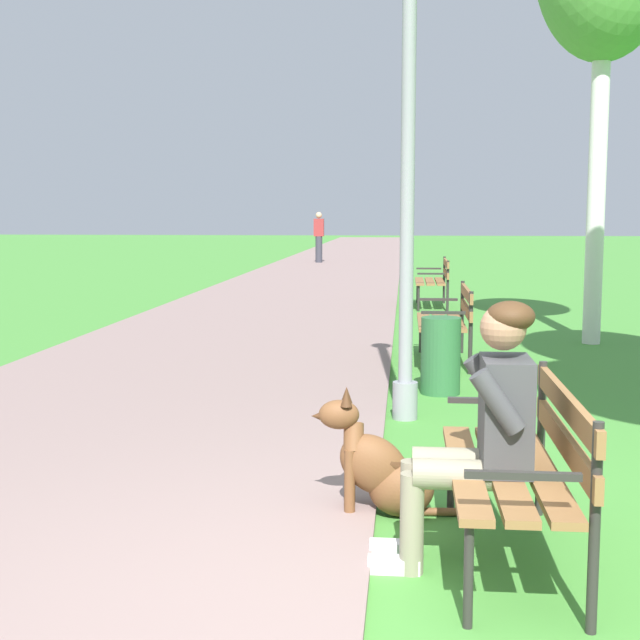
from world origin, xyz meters
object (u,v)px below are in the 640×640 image
at_px(litter_bin, 441,356).
at_px(pedestrian_distant, 319,237).
at_px(park_bench_mid, 449,316).
at_px(lamp_post_near, 408,153).
at_px(person_seated_on_near_bench, 481,424).
at_px(park_bench_near, 524,457).
at_px(dog_brown, 382,469).
at_px(park_bench_far, 435,278).

distance_m(litter_bin, pedestrian_distant, 20.56).
bearing_deg(park_bench_mid, lamp_post_near, -99.91).
xyz_separation_m(lamp_post_near, pedestrian_distant, (-2.78, 21.36, -1.26)).
xyz_separation_m(person_seated_on_near_bench, lamp_post_near, (-0.34, 2.97, 1.42)).
bearing_deg(person_seated_on_near_bench, park_bench_near, 18.62).
xyz_separation_m(park_bench_mid, dog_brown, (-0.60, -5.03, -0.25)).
height_order(park_bench_near, person_seated_on_near_bench, person_seated_on_near_bench).
bearing_deg(lamp_post_near, litter_bin, 72.83).
xyz_separation_m(park_bench_near, park_bench_far, (-0.04, 11.40, 0.00)).
distance_m(park_bench_near, park_bench_far, 11.40).
relative_size(person_seated_on_near_bench, lamp_post_near, 0.31).
xyz_separation_m(park_bench_far, pedestrian_distant, (-3.29, 12.86, 0.33)).
relative_size(lamp_post_near, litter_bin, 5.78).
distance_m(person_seated_on_near_bench, lamp_post_near, 3.30).
bearing_deg(lamp_post_near, park_bench_mid, 80.09).
bearing_deg(park_bench_mid, person_seated_on_near_bench, -91.34).
xyz_separation_m(dog_brown, pedestrian_distant, (-2.66, 23.66, 0.58)).
height_order(park_bench_near, park_bench_mid, same).
relative_size(park_bench_far, person_seated_on_near_bench, 1.20).
bearing_deg(park_bench_near, litter_bin, 93.38).
bearing_deg(park_bench_mid, park_bench_near, -89.25).
relative_size(lamp_post_near, pedestrian_distant, 2.45).
bearing_deg(dog_brown, park_bench_near, -41.50).
bearing_deg(dog_brown, person_seated_on_near_bench, -54.98).
height_order(lamp_post_near, litter_bin, lamp_post_near).
distance_m(park_bench_mid, pedestrian_distant, 18.91).
relative_size(park_bench_mid, person_seated_on_near_bench, 1.20).
bearing_deg(park_bench_near, dog_brown, 138.50).
bearing_deg(park_bench_far, person_seated_on_near_bench, -90.85).
xyz_separation_m(park_bench_mid, person_seated_on_near_bench, (-0.13, -5.70, 0.17)).
distance_m(park_bench_far, person_seated_on_near_bench, 11.47).
distance_m(park_bench_mid, park_bench_far, 5.77).
bearing_deg(litter_bin, dog_brown, -97.55).
relative_size(park_bench_far, lamp_post_near, 0.37).
xyz_separation_m(park_bench_near, dog_brown, (-0.67, 0.60, -0.25)).
xyz_separation_m(park_bench_far, dog_brown, (-0.64, -10.80, -0.25)).
xyz_separation_m(park_bench_mid, pedestrian_distant, (-3.26, 18.62, 0.33)).
height_order(park_bench_mid, pedestrian_distant, pedestrian_distant).
distance_m(park_bench_near, litter_bin, 3.94).
bearing_deg(person_seated_on_near_bench, park_bench_mid, 88.66).
xyz_separation_m(park_bench_near, person_seated_on_near_bench, (-0.21, -0.07, 0.17)).
xyz_separation_m(park_bench_mid, lamp_post_near, (-0.48, -2.73, 1.58)).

